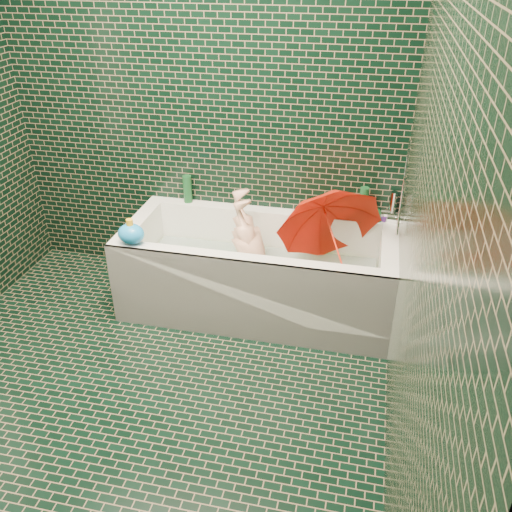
% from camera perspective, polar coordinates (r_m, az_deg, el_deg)
% --- Properties ---
extents(floor, '(2.80, 2.80, 0.00)m').
position_cam_1_polar(floor, '(3.02, -12.86, -14.93)').
color(floor, black).
rests_on(floor, ground).
extents(wall_back, '(2.80, 0.00, 2.80)m').
position_cam_1_polar(wall_back, '(3.56, -5.76, 16.13)').
color(wall_back, black).
rests_on(wall_back, floor).
extents(wall_right, '(0.00, 2.80, 2.80)m').
position_cam_1_polar(wall_right, '(2.07, 17.44, 4.46)').
color(wall_right, black).
rests_on(wall_right, floor).
extents(bathtub, '(1.70, 0.75, 0.55)m').
position_cam_1_polar(bathtub, '(3.51, 0.17, -2.48)').
color(bathtub, white).
rests_on(bathtub, floor).
extents(bath_mat, '(1.35, 0.47, 0.01)m').
position_cam_1_polar(bath_mat, '(3.55, 0.23, -3.08)').
color(bath_mat, green).
rests_on(bath_mat, bathtub).
extents(water, '(1.48, 0.53, 0.00)m').
position_cam_1_polar(water, '(3.48, 0.23, -1.10)').
color(water, silver).
rests_on(water, bathtub).
extents(faucet, '(0.18, 0.19, 0.55)m').
position_cam_1_polar(faucet, '(3.19, 14.69, 4.48)').
color(faucet, silver).
rests_on(faucet, wall_right).
extents(child, '(1.02, 0.55, 0.42)m').
position_cam_1_polar(child, '(3.50, 0.04, -0.65)').
color(child, '#E7AD90').
rests_on(child, bathtub).
extents(umbrella, '(0.91, 0.94, 0.96)m').
position_cam_1_polar(umbrella, '(3.31, 8.17, 1.82)').
color(umbrella, red).
rests_on(umbrella, bathtub).
extents(soap_bottle_a, '(0.13, 0.13, 0.26)m').
position_cam_1_polar(soap_bottle_a, '(3.57, 14.00, 3.42)').
color(soap_bottle_a, white).
rests_on(soap_bottle_a, bathtub).
extents(soap_bottle_b, '(0.11, 0.11, 0.18)m').
position_cam_1_polar(soap_bottle_b, '(3.58, 12.80, 3.63)').
color(soap_bottle_b, '#3F1B68').
rests_on(soap_bottle_b, bathtub).
extents(soap_bottle_c, '(0.19, 0.19, 0.19)m').
position_cam_1_polar(soap_bottle_c, '(3.55, 11.79, 3.57)').
color(soap_bottle_c, '#144922').
rests_on(soap_bottle_c, bathtub).
extents(bottle_right_tall, '(0.07, 0.07, 0.23)m').
position_cam_1_polar(bottle_right_tall, '(3.51, 11.22, 5.34)').
color(bottle_right_tall, '#144922').
rests_on(bottle_right_tall, bathtub).
extents(bottle_right_pump, '(0.05, 0.05, 0.20)m').
position_cam_1_polar(bottle_right_pump, '(3.56, 14.20, 5.08)').
color(bottle_right_pump, silver).
rests_on(bottle_right_pump, bathtub).
extents(bottle_left_tall, '(0.07, 0.07, 0.19)m').
position_cam_1_polar(bottle_left_tall, '(3.75, -7.22, 7.01)').
color(bottle_left_tall, '#144922').
rests_on(bottle_left_tall, bathtub).
extents(bottle_left_short, '(0.06, 0.06, 0.18)m').
position_cam_1_polar(bottle_left_short, '(3.75, -7.22, 6.94)').
color(bottle_left_short, white).
rests_on(bottle_left_short, bathtub).
extents(rubber_duck, '(0.12, 0.08, 0.10)m').
position_cam_1_polar(rubber_duck, '(3.55, 9.68, 4.56)').
color(rubber_duck, yellow).
rests_on(rubber_duck, bathtub).
extents(bath_toy, '(0.18, 0.15, 0.16)m').
position_cam_1_polar(bath_toy, '(3.27, -13.02, 2.32)').
color(bath_toy, '#1987E1').
rests_on(bath_toy, bathtub).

